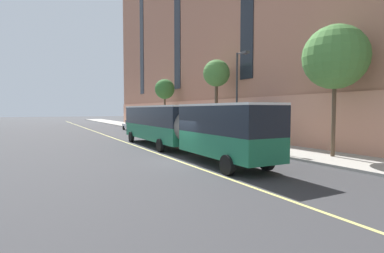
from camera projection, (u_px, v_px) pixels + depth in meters
ground_plane at (185, 161)px, 18.36m from camera, size 260.00×260.00×0.00m
sidewalk at (262, 147)px, 25.11m from camera, size 4.91×160.00×0.15m
city_bus at (177, 125)px, 22.44m from camera, size 2.94×20.21×3.50m
parked_car_red_2 at (153, 129)px, 37.25m from camera, size 1.96×4.37×1.56m
parked_car_white_3 at (132, 125)px, 45.92m from camera, size 2.00×4.71×1.56m
street_tree_mid_block at (335, 57)px, 19.04m from camera, size 4.07×4.07×8.40m
street_tree_far_uptown at (216, 74)px, 31.34m from camera, size 2.81×2.81×8.25m
street_tree_far_downtown at (165, 89)px, 43.71m from camera, size 2.90×2.90×7.47m
street_lamp at (238, 90)px, 24.73m from camera, size 0.36×1.48×7.72m
fire_hydrant at (240, 142)px, 24.52m from camera, size 0.42×0.24×0.72m
lane_centerline at (162, 155)px, 20.86m from camera, size 0.16×140.00×0.01m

